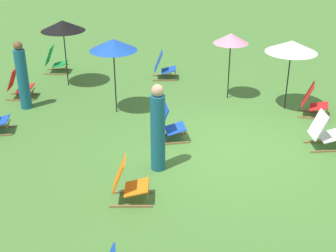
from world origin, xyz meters
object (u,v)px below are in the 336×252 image
object	(u,v)px
deckchair_5	(324,132)
umbrella_2	(292,47)
umbrella_0	(231,38)
deckchair_4	(128,183)
deckchair_3	(55,61)
deckchair_2	(169,125)
person_0	(158,130)
deckchair_10	(19,85)
deckchair_0	(163,67)
umbrella_1	(113,45)
person_1	(22,77)
umbrella_3	(63,26)
deckchair_7	(313,102)

from	to	relation	value
deckchair_5	umbrella_2	size ratio (longest dim) A/B	0.46
umbrella_0	umbrella_2	xyz separation A→B (m)	(-0.56, -1.47, -0.00)
deckchair_4	umbrella_2	bearing A→B (deg)	-42.62
deckchair_3	umbrella_0	size ratio (longest dim) A/B	0.46
deckchair_2	umbrella_0	distance (m)	3.22
umbrella_2	person_0	distance (m)	4.47
deckchair_10	deckchair_3	bearing A→B (deg)	-13.95
deckchair_0	deckchair_4	size ratio (longest dim) A/B	1.00
deckchair_4	person_0	size ratio (longest dim) A/B	0.46
umbrella_2	deckchair_3	bearing A→B (deg)	72.80
umbrella_1	person_1	bearing A→B (deg)	90.02
deckchair_3	deckchair_5	bearing A→B (deg)	-124.66
deckchair_5	umbrella_3	size ratio (longest dim) A/B	0.44
deckchair_4	person_1	bearing A→B (deg)	35.21
umbrella_2	umbrella_3	world-z (taller)	umbrella_3
deckchair_4	umbrella_0	xyz separation A→B (m)	(5.05, -1.79, 1.29)
deckchair_0	person_1	world-z (taller)	person_1
deckchair_2	deckchair_0	bearing A→B (deg)	-7.45
deckchair_10	person_0	xyz separation A→B (m)	(-3.31, -4.23, 0.50)
deckchair_5	deckchair_3	bearing A→B (deg)	50.10
deckchair_2	deckchair_4	world-z (taller)	same
umbrella_1	umbrella_2	world-z (taller)	umbrella_1
deckchair_7	umbrella_1	world-z (taller)	umbrella_1
deckchair_3	umbrella_0	xyz separation A→B (m)	(-1.55, -5.36, 1.29)
deckchair_10	umbrella_2	size ratio (longest dim) A/B	0.46
deckchair_10	person_1	size ratio (longest dim) A/B	0.47
deckchair_0	umbrella_0	world-z (taller)	umbrella_0
deckchair_4	umbrella_2	size ratio (longest dim) A/B	0.46
deckchair_10	umbrella_3	distance (m)	2.02
deckchair_5	deckchair_10	distance (m)	7.93
deckchair_3	deckchair_5	distance (m)	8.48
deckchair_4	umbrella_0	bearing A→B (deg)	-26.16
deckchair_2	umbrella_3	bearing A→B (deg)	30.63
deckchair_5	umbrella_2	xyz separation A→B (m)	(2.06, 0.56, 1.28)
deckchair_10	umbrella_1	xyz separation A→B (m)	(-0.65, -2.82, 1.38)
deckchair_5	umbrella_0	size ratio (longest dim) A/B	0.46
deckchair_4	deckchair_10	world-z (taller)	same
umbrella_0	person_0	size ratio (longest dim) A/B	1.00
deckchair_2	deckchair_7	world-z (taller)	same
deckchair_3	deckchair_5	xyz separation A→B (m)	(-4.17, -7.39, 0.00)
deckchair_7	umbrella_2	bearing A→B (deg)	70.55
deckchair_0	umbrella_3	xyz separation A→B (m)	(-0.88, 2.69, 1.38)
umbrella_2	umbrella_1	bearing A→B (deg)	98.93
deckchair_5	deckchair_7	xyz separation A→B (m)	(1.70, -0.06, 0.00)
deckchair_0	umbrella_0	bearing A→B (deg)	-131.94
deckchair_2	deckchair_5	world-z (taller)	same
umbrella_3	person_0	distance (m)	5.50
umbrella_0	umbrella_1	distance (m)	3.08
deckchair_0	deckchair_3	xyz separation A→B (m)	(0.19, 3.43, 0.00)
deckchair_2	deckchair_4	bearing A→B (deg)	153.21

